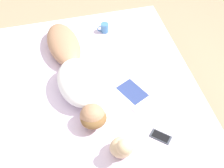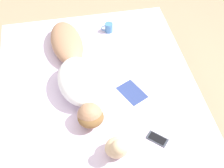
% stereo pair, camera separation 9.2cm
% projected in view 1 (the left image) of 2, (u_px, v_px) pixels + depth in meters
% --- Properties ---
extents(ground_plane, '(12.00, 12.00, 0.00)m').
position_uv_depth(ground_plane, '(100.00, 125.00, 2.96)').
color(ground_plane, '#9E8466').
extents(bed, '(1.68, 2.03, 0.53)m').
position_uv_depth(bed, '(99.00, 108.00, 2.76)').
color(bed, '#383333').
rests_on(bed, ground_plane).
extents(person, '(0.42, 1.26, 0.22)m').
position_uv_depth(person, '(75.00, 72.00, 2.55)').
color(person, '#A37556').
rests_on(person, bed).
extents(open_magazine, '(0.58, 0.51, 0.01)m').
position_uv_depth(open_magazine, '(143.00, 85.00, 2.58)').
color(open_magazine, white).
rests_on(open_magazine, bed).
extents(coffee_mug, '(0.11, 0.08, 0.09)m').
position_uv_depth(coffee_mug, '(104.00, 28.00, 3.00)').
color(coffee_mug, teal).
rests_on(coffee_mug, bed).
extents(cell_phone, '(0.16, 0.16, 0.01)m').
position_uv_depth(cell_phone, '(161.00, 137.00, 2.26)').
color(cell_phone, '#333842').
rests_on(cell_phone, bed).
extents(plush_toy, '(0.17, 0.19, 0.23)m').
position_uv_depth(plush_toy, '(122.00, 147.00, 2.10)').
color(plush_toy, '#D1B289').
rests_on(plush_toy, bed).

